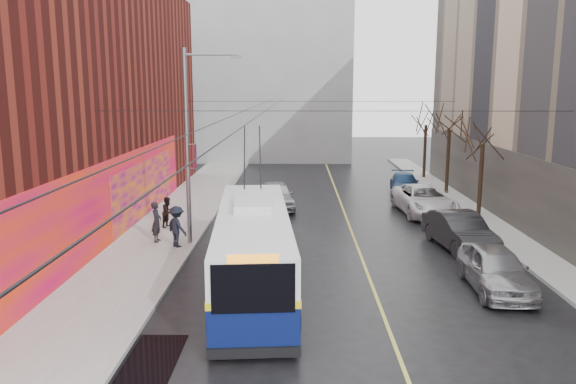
# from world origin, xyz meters

# --- Properties ---
(ground) EXTENTS (140.00, 140.00, 0.00)m
(ground) POSITION_xyz_m (0.00, 0.00, 0.00)
(ground) COLOR black
(ground) RESTS_ON ground
(sidewalk_left) EXTENTS (4.00, 60.00, 0.15)m
(sidewalk_left) POSITION_xyz_m (-8.00, 12.00, 0.07)
(sidewalk_left) COLOR gray
(sidewalk_left) RESTS_ON ground
(sidewalk_right) EXTENTS (2.00, 60.00, 0.15)m
(sidewalk_right) POSITION_xyz_m (9.00, 12.00, 0.07)
(sidewalk_right) COLOR gray
(sidewalk_right) RESTS_ON ground
(lane_line) EXTENTS (0.12, 50.00, 0.01)m
(lane_line) POSITION_xyz_m (1.50, 14.00, 0.00)
(lane_line) COLOR #BFB74C
(lane_line) RESTS_ON ground
(building_left) EXTENTS (12.11, 36.00, 14.00)m
(building_left) POSITION_xyz_m (-15.99, 13.99, 6.99)
(building_left) COLOR #531410
(building_left) RESTS_ON ground
(building_far) EXTENTS (20.50, 12.10, 18.00)m
(building_far) POSITION_xyz_m (-6.00, 44.99, 9.02)
(building_far) COLOR gray
(building_far) RESTS_ON ground
(streetlight_pole) EXTENTS (2.65, 0.60, 9.00)m
(streetlight_pole) POSITION_xyz_m (-6.14, 10.00, 4.85)
(streetlight_pole) COLOR slate
(streetlight_pole) RESTS_ON ground
(catenary_wires) EXTENTS (18.00, 60.00, 0.22)m
(catenary_wires) POSITION_xyz_m (-2.54, 14.77, 6.25)
(catenary_wires) COLOR black
(tree_near) EXTENTS (3.20, 3.20, 6.40)m
(tree_near) POSITION_xyz_m (9.00, 16.00, 4.98)
(tree_near) COLOR black
(tree_near) RESTS_ON ground
(tree_mid) EXTENTS (3.20, 3.20, 6.68)m
(tree_mid) POSITION_xyz_m (9.00, 23.00, 5.25)
(tree_mid) COLOR black
(tree_mid) RESTS_ON ground
(tree_far) EXTENTS (3.20, 3.20, 6.57)m
(tree_far) POSITION_xyz_m (9.00, 30.00, 5.14)
(tree_far) COLOR black
(tree_far) RESTS_ON ground
(puddle) EXTENTS (1.96, 3.71, 0.01)m
(puddle) POSITION_xyz_m (-5.49, -1.52, 0.00)
(puddle) COLOR black
(puddle) RESTS_ON ground
(pigeons_flying) EXTENTS (1.62, 1.72, 0.94)m
(pigeons_flying) POSITION_xyz_m (-2.98, 11.09, 7.63)
(pigeons_flying) COLOR slate
(trolleybus) EXTENTS (3.44, 11.90, 5.58)m
(trolleybus) POSITION_xyz_m (-2.89, 4.35, 1.55)
(trolleybus) COLOR #091244
(trolleybus) RESTS_ON ground
(parked_car_a) EXTENTS (2.01, 4.77, 1.61)m
(parked_car_a) POSITION_xyz_m (5.89, 4.30, 0.81)
(parked_car_a) COLOR #99999E
(parked_car_a) RESTS_ON ground
(parked_car_b) EXTENTS (2.50, 5.27, 1.67)m
(parked_car_b) POSITION_xyz_m (6.12, 9.69, 0.83)
(parked_car_b) COLOR #262628
(parked_car_b) RESTS_ON ground
(parked_car_c) EXTENTS (3.22, 6.18, 1.66)m
(parked_car_c) POSITION_xyz_m (6.11, 16.93, 0.83)
(parked_car_c) COLOR white
(parked_car_c) RESTS_ON ground
(parked_car_d) EXTENTS (2.45, 4.88, 1.36)m
(parked_car_d) POSITION_xyz_m (6.25, 23.73, 0.68)
(parked_car_d) COLOR navy
(parked_car_d) RESTS_ON ground
(following_car) EXTENTS (2.62, 5.01, 1.63)m
(following_car) POSITION_xyz_m (-2.59, 18.42, 0.81)
(following_car) COLOR #B4B4B9
(following_car) RESTS_ON ground
(pedestrian_a) EXTENTS (0.46, 0.70, 1.89)m
(pedestrian_a) POSITION_xyz_m (-7.88, 10.16, 1.10)
(pedestrian_a) COLOR black
(pedestrian_a) RESTS_ON sidewalk_left
(pedestrian_b) EXTENTS (0.82, 0.92, 1.58)m
(pedestrian_b) POSITION_xyz_m (-7.99, 12.98, 0.94)
(pedestrian_b) COLOR black
(pedestrian_b) RESTS_ON sidewalk_left
(pedestrian_c) EXTENTS (1.36, 1.34, 1.88)m
(pedestrian_c) POSITION_xyz_m (-6.73, 9.30, 1.09)
(pedestrian_c) COLOR black
(pedestrian_c) RESTS_ON sidewalk_left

